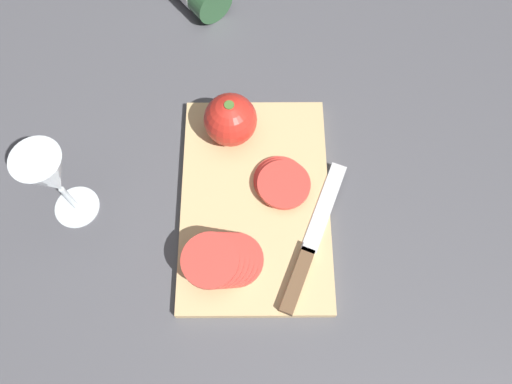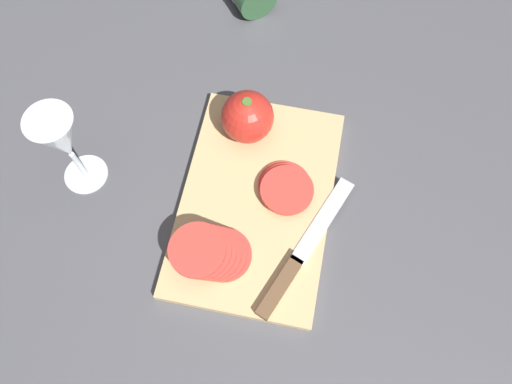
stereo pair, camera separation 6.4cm
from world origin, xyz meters
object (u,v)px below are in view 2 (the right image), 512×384
object	(u,v)px
whole_tomato	(247,117)
tomato_slice_stack_far	(286,188)
knife	(290,271)
tomato_slice_stack_near	(211,252)
wine_glass	(62,141)

from	to	relation	value
whole_tomato	tomato_slice_stack_far	distance (m)	0.13
knife	tomato_slice_stack_near	distance (m)	0.12
wine_glass	tomato_slice_stack_far	world-z (taller)	wine_glass
wine_glass	tomato_slice_stack_near	bearing A→B (deg)	-112.55
whole_tomato	tomato_slice_stack_near	xyz separation A→B (m)	(-0.23, 0.01, -0.02)
wine_glass	tomato_slice_stack_far	distance (m)	0.35
wine_glass	tomato_slice_stack_near	size ratio (longest dim) A/B	1.42
whole_tomato	knife	size ratio (longest dim) A/B	0.35
knife	wine_glass	bearing A→B (deg)	96.17
tomato_slice_stack_far	wine_glass	bearing A→B (deg)	95.16
tomato_slice_stack_near	tomato_slice_stack_far	world-z (taller)	tomato_slice_stack_near
wine_glass	tomato_slice_stack_far	size ratio (longest dim) A/B	1.74
wine_glass	tomato_slice_stack_far	xyz separation A→B (m)	(0.03, -0.34, -0.09)
whole_tomato	tomato_slice_stack_far	bearing A→B (deg)	-139.68
whole_tomato	tomato_slice_stack_far	size ratio (longest dim) A/B	0.89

